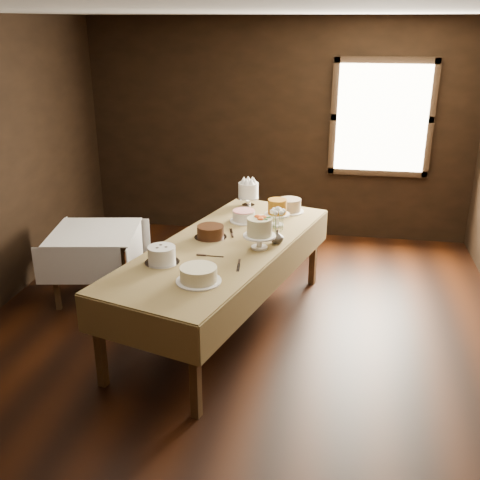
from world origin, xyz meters
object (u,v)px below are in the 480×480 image
cake_caramel (277,214)px  flower_vase (277,237)px  cake_cream (199,275)px  display_table (224,251)px  cake_server_d (271,239)px  side_table (95,239)px  cake_server_e (169,250)px  cake_chocolate (210,232)px  cake_meringue (248,195)px  cake_server_c (231,231)px  cake_lattice (244,217)px  cake_server_a (215,256)px  cake_flowers (260,235)px  cake_swirl (162,255)px  cake_speckled (290,206)px  cake_server_b (238,268)px

cake_caramel → flower_vase: bearing=-83.4°
cake_cream → display_table: bearing=87.6°
cake_server_d → flower_vase: bearing=-63.3°
side_table → cake_server_e: cake_server_e is taller
cake_chocolate → cake_server_e: 0.46m
cake_meringue → cake_server_d: 1.03m
side_table → cake_server_c: bearing=-3.6°
cake_cream → cake_lattice: bearing=85.7°
cake_server_c → cake_server_e: 0.71m
cake_server_a → cake_server_e: bearing=170.5°
display_table → cake_server_e: cake_server_e is taller
cake_server_a → cake_meringue: bearing=88.9°
cake_server_c → cake_server_d: (0.40, -0.14, 0.00)m
cake_flowers → cake_swirl: 0.89m
display_table → cake_swirl: (-0.42, -0.51, 0.13)m
cake_speckled → cake_caramel: size_ratio=1.06×
display_table → side_table: (-1.45, 0.43, -0.14)m
cake_server_c → cake_chocolate: bearing=126.6°
cake_server_a → cake_server_c: size_ratio=1.00×
cake_chocolate → cake_server_b: 0.74m
cake_chocolate → cake_server_d: bearing=6.2°
cake_cream → flower_vase: flower_vase is taller
flower_vase → cake_server_e: bearing=-160.4°
display_table → cake_speckled: (0.50, 1.04, 0.13)m
cake_meringue → cake_server_d: size_ratio=1.17×
cake_speckled → cake_flowers: bearing=-99.0°
cake_speckled → cake_server_a: 1.43m
cake_server_d → flower_vase: (0.07, -0.08, 0.06)m
cake_server_e → display_table: bearing=81.7°
cake_server_c → cake_server_e: same height
flower_vase → cake_server_a: bearing=-140.0°
cake_chocolate → cake_flowers: size_ratio=1.17×
cake_server_b → flower_vase: 0.66m
cake_server_d → cake_server_c: bearing=148.1°
cake_server_b → cake_flowers: bearing=160.4°
cake_meringue → cake_chocolate: (-0.19, -1.01, -0.07)m
side_table → cake_server_a: size_ratio=4.13×
cake_speckled → cake_server_a: bearing=-111.2°
cake_speckled → cake_server_e: cake_speckled is taller
cake_speckled → cake_flowers: cake_flowers is taller
cake_cream → cake_server_c: size_ratio=1.63×
cake_lattice → cake_server_e: (-0.52, -0.87, -0.05)m
side_table → cake_speckled: size_ratio=3.30×
cake_meringue → cake_server_c: bearing=-92.4°
cake_caramel → cake_server_a: bearing=-116.3°
cake_lattice → cake_server_b: 1.16m
cake_cream → cake_server_d: (0.44, 1.00, -0.05)m
cake_server_a → flower_vase: 0.64m
cake_server_e → flower_vase: (0.92, 0.33, 0.06)m
display_table → flower_vase: flower_vase is taller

